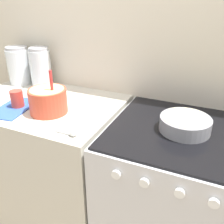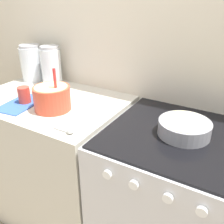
% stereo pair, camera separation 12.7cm
% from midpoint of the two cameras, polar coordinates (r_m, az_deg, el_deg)
% --- Properties ---
extents(wall_back, '(4.89, 0.05, 2.40)m').
position_cam_midpoint_polar(wall_back, '(1.56, 3.10, 13.79)').
color(wall_back, beige).
rests_on(wall_back, ground_plane).
extents(countertop_cabinet, '(0.94, 0.66, 0.92)m').
position_cam_midpoint_polar(countertop_cabinet, '(1.82, -16.09, -11.20)').
color(countertop_cabinet, beige).
rests_on(countertop_cabinet, ground_plane).
extents(stove, '(0.70, 0.68, 0.92)m').
position_cam_midpoint_polar(stove, '(1.52, 10.75, -19.30)').
color(stove, silver).
rests_on(stove, ground_plane).
extents(mixing_bowl, '(0.21, 0.21, 0.24)m').
position_cam_midpoint_polar(mixing_bowl, '(1.41, -16.96, 2.74)').
color(mixing_bowl, '#D84C33').
rests_on(mixing_bowl, countertop_cabinet).
extents(baking_pan, '(0.24, 0.24, 0.07)m').
position_cam_midpoint_polar(baking_pan, '(1.22, 13.54, -2.68)').
color(baking_pan, gray).
rests_on(baking_pan, stove).
extents(storage_jar_left, '(0.16, 0.16, 0.26)m').
position_cam_midpoint_polar(storage_jar_left, '(1.96, -22.21, 9.32)').
color(storage_jar_left, silver).
rests_on(storage_jar_left, countertop_cabinet).
extents(storage_jar_middle, '(0.14, 0.14, 0.27)m').
position_cam_midpoint_polar(storage_jar_middle, '(1.82, -17.90, 9.03)').
color(storage_jar_middle, silver).
rests_on(storage_jar_middle, countertop_cabinet).
extents(tin_can, '(0.07, 0.07, 0.10)m').
position_cam_midpoint_polar(tin_can, '(1.55, -23.12, 2.68)').
color(tin_can, '#CC3F33').
rests_on(tin_can, countertop_cabinet).
extents(recipe_page, '(0.21, 0.31, 0.01)m').
position_cam_midpoint_polar(recipe_page, '(1.56, -23.63, 0.82)').
color(recipe_page, '#3359B2').
rests_on(recipe_page, countertop_cabinet).
extents(measuring_spoon, '(0.12, 0.04, 0.04)m').
position_cam_midpoint_polar(measuring_spoon, '(1.18, -12.41, -4.71)').
color(measuring_spoon, white).
rests_on(measuring_spoon, countertop_cabinet).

